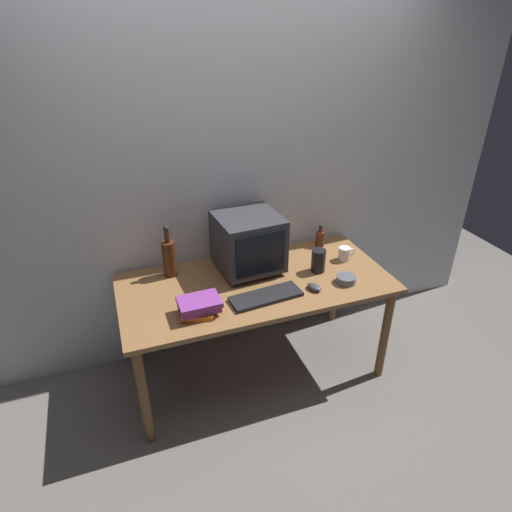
{
  "coord_description": "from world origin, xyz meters",
  "views": [
    {
      "loc": [
        -0.77,
        -2.13,
        2.16
      ],
      "look_at": [
        0.0,
        0.0,
        0.89
      ],
      "focal_mm": 30.61,
      "sensor_mm": 36.0,
      "label": 1
    }
  ],
  "objects_px": {
    "bottle_short": "(320,238)",
    "metal_canister": "(318,261)",
    "cd_spindle": "(346,279)",
    "book_stack": "(199,306)",
    "mug": "(345,254)",
    "crt_monitor": "(248,242)",
    "keyboard": "(266,296)",
    "computer_mouse": "(314,287)",
    "bottle_tall": "(169,257)"
  },
  "relations": [
    {
      "from": "bottle_short",
      "to": "metal_canister",
      "type": "distance_m",
      "value": 0.35
    },
    {
      "from": "bottle_tall",
      "to": "metal_canister",
      "type": "xyz_separation_m",
      "value": [
        0.89,
        -0.27,
        -0.05
      ]
    },
    {
      "from": "cd_spindle",
      "to": "keyboard",
      "type": "bearing_deg",
      "value": 179.17
    },
    {
      "from": "keyboard",
      "to": "computer_mouse",
      "type": "bearing_deg",
      "value": -7.91
    },
    {
      "from": "crt_monitor",
      "to": "bottle_tall",
      "type": "bearing_deg",
      "value": 168.93
    },
    {
      "from": "mug",
      "to": "cd_spindle",
      "type": "distance_m",
      "value": 0.29
    },
    {
      "from": "metal_canister",
      "to": "bottle_short",
      "type": "bearing_deg",
      "value": 60.89
    },
    {
      "from": "mug",
      "to": "bottle_short",
      "type": "bearing_deg",
      "value": 104.86
    },
    {
      "from": "computer_mouse",
      "to": "cd_spindle",
      "type": "bearing_deg",
      "value": -17.46
    },
    {
      "from": "keyboard",
      "to": "bottle_short",
      "type": "xyz_separation_m",
      "value": [
        0.59,
        0.48,
        0.05
      ]
    },
    {
      "from": "bottle_short",
      "to": "mug",
      "type": "height_order",
      "value": "bottle_short"
    },
    {
      "from": "keyboard",
      "to": "computer_mouse",
      "type": "xyz_separation_m",
      "value": [
        0.3,
        -0.01,
        0.01
      ]
    },
    {
      "from": "keyboard",
      "to": "cd_spindle",
      "type": "bearing_deg",
      "value": -6.07
    },
    {
      "from": "cd_spindle",
      "to": "metal_canister",
      "type": "bearing_deg",
      "value": 118.69
    },
    {
      "from": "book_stack",
      "to": "metal_canister",
      "type": "relative_size",
      "value": 1.56
    },
    {
      "from": "mug",
      "to": "bottle_tall",
      "type": "bearing_deg",
      "value": 169.82
    },
    {
      "from": "metal_canister",
      "to": "crt_monitor",
      "type": "bearing_deg",
      "value": 156.43
    },
    {
      "from": "computer_mouse",
      "to": "mug",
      "type": "distance_m",
      "value": 0.44
    },
    {
      "from": "bottle_short",
      "to": "metal_canister",
      "type": "relative_size",
      "value": 1.09
    },
    {
      "from": "bottle_tall",
      "to": "metal_canister",
      "type": "height_order",
      "value": "bottle_tall"
    },
    {
      "from": "cd_spindle",
      "to": "book_stack",
      "type": "bearing_deg",
      "value": -179.7
    },
    {
      "from": "crt_monitor",
      "to": "bottle_short",
      "type": "relative_size",
      "value": 2.51
    },
    {
      "from": "keyboard",
      "to": "crt_monitor",
      "type": "bearing_deg",
      "value": 82.57
    },
    {
      "from": "bottle_tall",
      "to": "cd_spindle",
      "type": "bearing_deg",
      "value": -24.66
    },
    {
      "from": "mug",
      "to": "cd_spindle",
      "type": "height_order",
      "value": "mug"
    },
    {
      "from": "crt_monitor",
      "to": "computer_mouse",
      "type": "relative_size",
      "value": 4.12
    },
    {
      "from": "keyboard",
      "to": "metal_canister",
      "type": "xyz_separation_m",
      "value": [
        0.42,
        0.17,
        0.06
      ]
    },
    {
      "from": "keyboard",
      "to": "mug",
      "type": "distance_m",
      "value": 0.7
    },
    {
      "from": "bottle_short",
      "to": "cd_spindle",
      "type": "bearing_deg",
      "value": -98.33
    },
    {
      "from": "bottle_tall",
      "to": "bottle_short",
      "type": "distance_m",
      "value": 1.06
    },
    {
      "from": "crt_monitor",
      "to": "metal_canister",
      "type": "relative_size",
      "value": 2.75
    },
    {
      "from": "book_stack",
      "to": "cd_spindle",
      "type": "relative_size",
      "value": 1.94
    },
    {
      "from": "keyboard",
      "to": "mug",
      "type": "xyz_separation_m",
      "value": [
        0.66,
        0.24,
        0.03
      ]
    },
    {
      "from": "computer_mouse",
      "to": "bottle_tall",
      "type": "xyz_separation_m",
      "value": [
        -0.77,
        0.46,
        0.11
      ]
    },
    {
      "from": "bottle_tall",
      "to": "mug",
      "type": "relative_size",
      "value": 2.84
    },
    {
      "from": "cd_spindle",
      "to": "mug",
      "type": "bearing_deg",
      "value": 61.86
    },
    {
      "from": "bottle_tall",
      "to": "bottle_short",
      "type": "bearing_deg",
      "value": 1.94
    },
    {
      "from": "computer_mouse",
      "to": "cd_spindle",
      "type": "height_order",
      "value": "cd_spindle"
    },
    {
      "from": "crt_monitor",
      "to": "keyboard",
      "type": "bearing_deg",
      "value": -92.2
    },
    {
      "from": "computer_mouse",
      "to": "book_stack",
      "type": "xyz_separation_m",
      "value": [
        -0.7,
        0.0,
        0.03
      ]
    },
    {
      "from": "computer_mouse",
      "to": "bottle_short",
      "type": "xyz_separation_m",
      "value": [
        0.29,
        0.5,
        0.04
      ]
    },
    {
      "from": "crt_monitor",
      "to": "metal_canister",
      "type": "height_order",
      "value": "crt_monitor"
    },
    {
      "from": "computer_mouse",
      "to": "mug",
      "type": "height_order",
      "value": "mug"
    },
    {
      "from": "keyboard",
      "to": "bottle_short",
      "type": "height_order",
      "value": "bottle_short"
    },
    {
      "from": "mug",
      "to": "cd_spindle",
      "type": "relative_size",
      "value": 1.0
    },
    {
      "from": "computer_mouse",
      "to": "book_stack",
      "type": "bearing_deg",
      "value": 160.68
    },
    {
      "from": "keyboard",
      "to": "cd_spindle",
      "type": "height_order",
      "value": "cd_spindle"
    },
    {
      "from": "cd_spindle",
      "to": "metal_canister",
      "type": "distance_m",
      "value": 0.21
    },
    {
      "from": "cd_spindle",
      "to": "bottle_tall",
      "type": "bearing_deg",
      "value": 155.34
    },
    {
      "from": "computer_mouse",
      "to": "crt_monitor",
      "type": "bearing_deg",
      "value": 109.01
    }
  ]
}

